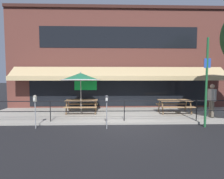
{
  "coord_description": "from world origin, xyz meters",
  "views": [
    {
      "loc": [
        -0.81,
        -7.79,
        2.16
      ],
      "look_at": [
        -0.54,
        1.6,
        1.5
      ],
      "focal_mm": 28.0,
      "sensor_mm": 36.0,
      "label": 1
    }
  ],
  "objects_px": {
    "picnic_table_centre": "(175,103)",
    "patio_umbrella_left": "(81,77)",
    "parking_meter_far": "(107,102)",
    "street_sign_pole": "(206,82)",
    "pedestrian_walking": "(212,99)",
    "picnic_table_left": "(82,103)",
    "parking_meter_near": "(35,102)"
  },
  "relations": [
    {
      "from": "picnic_table_left",
      "to": "picnic_table_centre",
      "type": "relative_size",
      "value": 1.0
    },
    {
      "from": "picnic_table_left",
      "to": "pedestrian_walking",
      "type": "relative_size",
      "value": 1.05
    },
    {
      "from": "parking_meter_far",
      "to": "street_sign_pole",
      "type": "xyz_separation_m",
      "value": [
        4.27,
        0.16,
        0.82
      ]
    },
    {
      "from": "patio_umbrella_left",
      "to": "parking_meter_far",
      "type": "relative_size",
      "value": 1.67
    },
    {
      "from": "picnic_table_left",
      "to": "patio_umbrella_left",
      "type": "height_order",
      "value": "patio_umbrella_left"
    },
    {
      "from": "picnic_table_centre",
      "to": "patio_umbrella_left",
      "type": "distance_m",
      "value": 5.54
    },
    {
      "from": "parking_meter_near",
      "to": "pedestrian_walking",
      "type": "bearing_deg",
      "value": 9.52
    },
    {
      "from": "parking_meter_near",
      "to": "street_sign_pole",
      "type": "xyz_separation_m",
      "value": [
        7.26,
        0.03,
        0.82
      ]
    },
    {
      "from": "patio_umbrella_left",
      "to": "parking_meter_far",
      "type": "xyz_separation_m",
      "value": [
        1.44,
        -2.49,
        -1.03
      ]
    },
    {
      "from": "picnic_table_centre",
      "to": "parking_meter_near",
      "type": "height_order",
      "value": "parking_meter_near"
    },
    {
      "from": "pedestrian_walking",
      "to": "patio_umbrella_left",
      "type": "bearing_deg",
      "value": 171.93
    },
    {
      "from": "pedestrian_walking",
      "to": "parking_meter_near",
      "type": "bearing_deg",
      "value": -170.48
    },
    {
      "from": "picnic_table_centre",
      "to": "street_sign_pole",
      "type": "relative_size",
      "value": 0.47
    },
    {
      "from": "picnic_table_left",
      "to": "pedestrian_walking",
      "type": "bearing_deg",
      "value": -10.22
    },
    {
      "from": "picnic_table_left",
      "to": "patio_umbrella_left",
      "type": "xyz_separation_m",
      "value": [
        -0.0,
        -0.26,
        1.47
      ]
    },
    {
      "from": "picnic_table_left",
      "to": "parking_meter_near",
      "type": "xyz_separation_m",
      "value": [
        -1.56,
        -2.63,
        0.44
      ]
    },
    {
      "from": "street_sign_pole",
      "to": "patio_umbrella_left",
      "type": "bearing_deg",
      "value": 157.73
    },
    {
      "from": "picnic_table_centre",
      "to": "patio_umbrella_left",
      "type": "relative_size",
      "value": 0.76
    },
    {
      "from": "picnic_table_centre",
      "to": "pedestrian_walking",
      "type": "height_order",
      "value": "pedestrian_walking"
    },
    {
      "from": "picnic_table_left",
      "to": "parking_meter_far",
      "type": "bearing_deg",
      "value": -62.44
    },
    {
      "from": "parking_meter_far",
      "to": "picnic_table_centre",
      "type": "bearing_deg",
      "value": 34.07
    },
    {
      "from": "picnic_table_centre",
      "to": "parking_meter_near",
      "type": "relative_size",
      "value": 1.27
    },
    {
      "from": "pedestrian_walking",
      "to": "street_sign_pole",
      "type": "distance_m",
      "value": 1.98
    },
    {
      "from": "parking_meter_near",
      "to": "patio_umbrella_left",
      "type": "bearing_deg",
      "value": 56.72
    },
    {
      "from": "patio_umbrella_left",
      "to": "parking_meter_near",
      "type": "xyz_separation_m",
      "value": [
        -1.56,
        -2.37,
        -1.03
      ]
    },
    {
      "from": "pedestrian_walking",
      "to": "picnic_table_centre",
      "type": "bearing_deg",
      "value": 143.05
    },
    {
      "from": "parking_meter_far",
      "to": "pedestrian_walking",
      "type": "bearing_deg",
      "value": 15.86
    },
    {
      "from": "parking_meter_near",
      "to": "parking_meter_far",
      "type": "xyz_separation_m",
      "value": [
        2.99,
        -0.12,
        0.0
      ]
    },
    {
      "from": "patio_umbrella_left",
      "to": "street_sign_pole",
      "type": "relative_size",
      "value": 0.62
    },
    {
      "from": "pedestrian_walking",
      "to": "parking_meter_far",
      "type": "relative_size",
      "value": 1.2
    },
    {
      "from": "picnic_table_centre",
      "to": "parking_meter_far",
      "type": "bearing_deg",
      "value": -145.93
    },
    {
      "from": "pedestrian_walking",
      "to": "street_sign_pole",
      "type": "height_order",
      "value": "street_sign_pole"
    }
  ]
}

